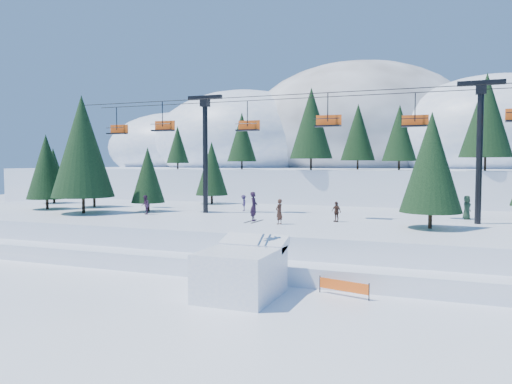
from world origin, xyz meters
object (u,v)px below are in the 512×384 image
(banner_near, at_px, (344,286))
(chairlift, at_px, (316,133))
(jump_kicker, at_px, (242,271))
(banner_far, at_px, (411,281))

(banner_near, bearing_deg, chairlift, 110.26)
(banner_near, bearing_deg, jump_kicker, -158.48)
(jump_kicker, height_order, banner_near, jump_kicker)
(jump_kicker, distance_m, chairlift, 17.77)
(chairlift, xyz_separation_m, banner_near, (5.14, -13.93, -8.78))
(chairlift, bearing_deg, banner_near, -69.74)
(jump_kicker, bearing_deg, banner_far, 27.95)
(jump_kicker, distance_m, banner_far, 9.21)
(banner_far, bearing_deg, jump_kicker, -152.05)
(jump_kicker, relative_size, banner_near, 1.94)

